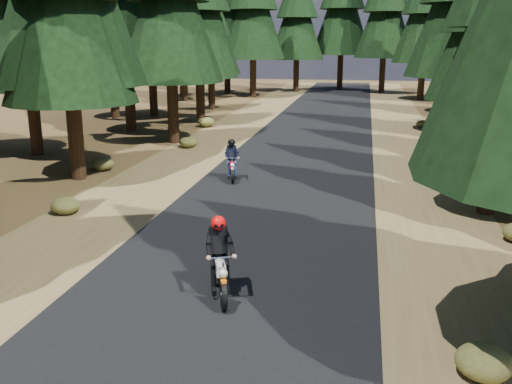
% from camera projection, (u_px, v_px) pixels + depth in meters
% --- Properties ---
extents(ground, '(120.00, 120.00, 0.00)m').
position_uv_depth(ground, '(244.00, 255.00, 13.00)').
color(ground, '#483219').
rests_on(ground, ground).
extents(road, '(6.00, 100.00, 0.01)m').
position_uv_depth(road, '(277.00, 197.00, 17.74)').
color(road, black).
rests_on(road, ground).
extents(shoulder_l, '(3.20, 100.00, 0.01)m').
position_uv_depth(shoulder_l, '(138.00, 191.00, 18.57)').
color(shoulder_l, brown).
rests_on(shoulder_l, ground).
extents(shoulder_r, '(3.20, 100.00, 0.01)m').
position_uv_depth(shoulder_r, '(430.00, 205.00, 16.91)').
color(shoulder_r, brown).
rests_on(shoulder_r, ground).
extents(understory_shrubs, '(14.99, 29.90, 0.68)m').
position_uv_depth(understory_shrubs, '(333.00, 167.00, 20.75)').
color(understory_shrubs, '#474C1E').
rests_on(understory_shrubs, ground).
extents(rider_lead, '(1.10, 1.82, 1.56)m').
position_uv_depth(rider_lead, '(220.00, 271.00, 10.76)').
color(rider_lead, beige).
rests_on(rider_lead, road).
extents(rider_follow, '(0.88, 1.66, 1.42)m').
position_uv_depth(rider_follow, '(232.00, 167.00, 19.82)').
color(rider_follow, '#A10A15').
rests_on(rider_follow, road).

